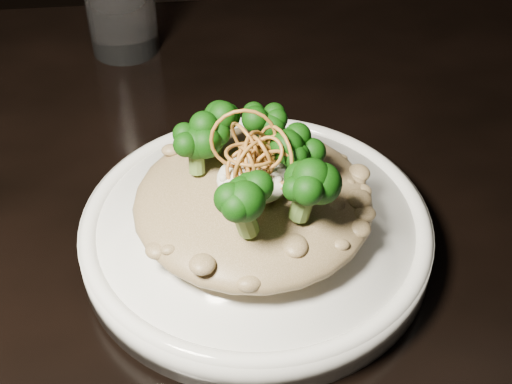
# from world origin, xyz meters

# --- Properties ---
(table) EXTENTS (1.10, 0.80, 0.75)m
(table) POSITION_xyz_m (0.00, 0.00, 0.67)
(table) COLOR black
(table) RESTS_ON ground
(plate) EXTENTS (0.26, 0.26, 0.03)m
(plate) POSITION_xyz_m (0.01, -0.01, 0.76)
(plate) COLOR white
(plate) RESTS_ON table
(risotto) EXTENTS (0.17, 0.17, 0.04)m
(risotto) POSITION_xyz_m (0.01, -0.01, 0.80)
(risotto) COLOR brown
(risotto) RESTS_ON plate
(broccoli) EXTENTS (0.13, 0.13, 0.05)m
(broccoli) POSITION_xyz_m (0.00, -0.01, 0.84)
(broccoli) COLOR black
(broccoli) RESTS_ON risotto
(cheese) EXTENTS (0.05, 0.05, 0.01)m
(cheese) POSITION_xyz_m (0.01, -0.01, 0.82)
(cheese) COLOR silver
(cheese) RESTS_ON risotto
(shallots) EXTENTS (0.05, 0.05, 0.03)m
(shallots) POSITION_xyz_m (0.01, -0.01, 0.84)
(shallots) COLOR #915B1E
(shallots) RESTS_ON cheese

